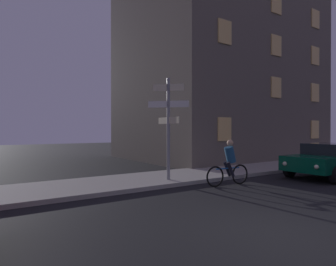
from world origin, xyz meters
name	(u,v)px	position (x,y,z in m)	size (l,w,h in m)	color
ground_plane	(290,235)	(0.00, 0.00, 0.00)	(80.00, 80.00, 0.00)	black
sidewalk_kerb	(136,181)	(0.00, 6.22, 0.07)	(40.00, 2.85, 0.14)	#9E9991
signpost	(168,120)	(0.97, 5.52, 2.30)	(1.10, 1.33, 3.71)	gray
car_near_left	(331,159)	(7.43, 2.99, 0.74)	(4.57, 2.09, 1.39)	#05472D
cyclist	(229,164)	(2.52, 3.99, 0.75)	(1.82, 0.37, 1.61)	black
building_right_block	(218,36)	(9.72, 12.20, 8.87)	(12.51, 9.88, 17.74)	#6B6056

